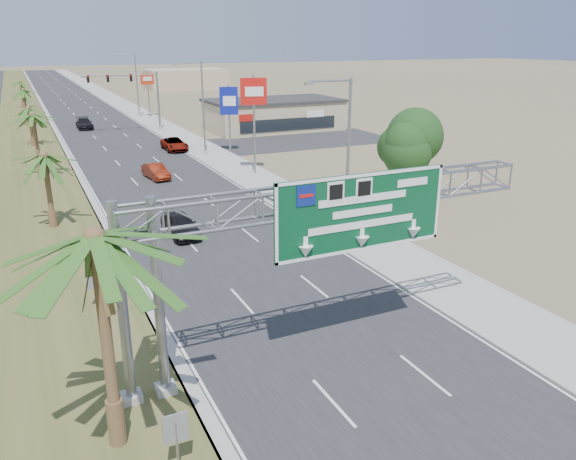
% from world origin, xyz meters
% --- Properties ---
extents(road, '(12.00, 300.00, 0.02)m').
position_xyz_m(road, '(0.00, 110.00, 0.01)').
color(road, '#28282B').
rests_on(road, ground).
extents(sidewalk_right, '(4.00, 300.00, 0.10)m').
position_xyz_m(sidewalk_right, '(8.50, 110.00, 0.05)').
color(sidewalk_right, '#9E9B93').
rests_on(sidewalk_right, ground).
extents(median_grass, '(7.00, 300.00, 0.12)m').
position_xyz_m(median_grass, '(-10.00, 110.00, 0.06)').
color(median_grass, '#474F23').
rests_on(median_grass, ground).
extents(sign_gantry, '(16.75, 1.24, 7.50)m').
position_xyz_m(sign_gantry, '(-1.06, 9.93, 6.06)').
color(sign_gantry, gray).
rests_on(sign_gantry, ground).
extents(palm_near, '(5.70, 5.70, 8.35)m').
position_xyz_m(palm_near, '(-9.20, 8.00, 6.93)').
color(palm_near, brown).
rests_on(palm_near, ground).
extents(palm_row_b, '(3.99, 3.99, 5.95)m').
position_xyz_m(palm_row_b, '(-9.50, 32.00, 4.90)').
color(palm_row_b, brown).
rests_on(palm_row_b, ground).
extents(palm_row_c, '(3.99, 3.99, 6.75)m').
position_xyz_m(palm_row_c, '(-9.50, 48.00, 5.66)').
color(palm_row_c, brown).
rests_on(palm_row_c, ground).
extents(palm_row_d, '(3.99, 3.99, 5.45)m').
position_xyz_m(palm_row_d, '(-9.50, 66.00, 4.42)').
color(palm_row_d, brown).
rests_on(palm_row_d, ground).
extents(palm_row_e, '(3.99, 3.99, 6.15)m').
position_xyz_m(palm_row_e, '(-9.50, 85.00, 5.09)').
color(palm_row_e, brown).
rests_on(palm_row_e, ground).
extents(palm_row_f, '(3.99, 3.99, 5.75)m').
position_xyz_m(palm_row_f, '(-9.50, 110.00, 4.71)').
color(palm_row_f, brown).
rests_on(palm_row_f, ground).
extents(streetlight_near, '(3.27, 0.44, 10.00)m').
position_xyz_m(streetlight_near, '(7.30, 22.00, 4.69)').
color(streetlight_near, gray).
rests_on(streetlight_near, ground).
extents(streetlight_mid, '(3.27, 0.44, 10.00)m').
position_xyz_m(streetlight_mid, '(7.30, 52.00, 4.69)').
color(streetlight_mid, gray).
rests_on(streetlight_mid, ground).
extents(streetlight_far, '(3.27, 0.44, 10.00)m').
position_xyz_m(streetlight_far, '(7.30, 88.00, 4.69)').
color(streetlight_far, gray).
rests_on(streetlight_far, ground).
extents(signal_mast, '(10.28, 0.71, 8.00)m').
position_xyz_m(signal_mast, '(5.17, 71.97, 4.85)').
color(signal_mast, gray).
rests_on(signal_mast, ground).
extents(store_building, '(18.00, 10.00, 4.00)m').
position_xyz_m(store_building, '(22.00, 66.00, 2.00)').
color(store_building, tan).
rests_on(store_building, ground).
extents(oak_near, '(4.50, 4.50, 6.80)m').
position_xyz_m(oak_near, '(15.00, 26.00, 4.53)').
color(oak_near, brown).
rests_on(oak_near, ground).
extents(oak_far, '(3.50, 3.50, 5.60)m').
position_xyz_m(oak_far, '(18.00, 30.00, 3.82)').
color(oak_far, brown).
rests_on(oak_far, ground).
extents(median_signback_a, '(0.75, 0.08, 2.08)m').
position_xyz_m(median_signback_a, '(-7.80, 6.00, 1.45)').
color(median_signback_a, gray).
rests_on(median_signback_a, ground).
extents(median_signback_b, '(0.75, 0.08, 2.08)m').
position_xyz_m(median_signback_b, '(-8.50, 18.00, 1.45)').
color(median_signback_b, gray).
rests_on(median_signback_b, ground).
extents(building_distant_right, '(20.00, 12.00, 5.00)m').
position_xyz_m(building_distant_right, '(30.00, 140.00, 2.50)').
color(building_distant_right, tan).
rests_on(building_distant_right, ground).
extents(car_left_lane, '(1.94, 4.43, 1.48)m').
position_xyz_m(car_left_lane, '(-2.11, 26.77, 0.74)').
color(car_left_lane, black).
rests_on(car_left_lane, ground).
extents(car_mid_lane, '(1.95, 4.28, 1.36)m').
position_xyz_m(car_mid_lane, '(0.05, 43.30, 0.68)').
color(car_mid_lane, '#671809').
rests_on(car_mid_lane, ground).
extents(car_right_lane, '(2.42, 5.14, 1.42)m').
position_xyz_m(car_right_lane, '(5.18, 56.35, 0.71)').
color(car_right_lane, gray).
rests_on(car_right_lane, ground).
extents(car_far, '(2.12, 5.16, 1.49)m').
position_xyz_m(car_far, '(-2.25, 78.28, 0.75)').
color(car_far, black).
rests_on(car_far, ground).
extents(pole_sign_red_near, '(2.39, 0.95, 9.09)m').
position_xyz_m(pole_sign_red_near, '(9.00, 41.16, 7.15)').
color(pole_sign_red_near, gray).
rests_on(pole_sign_red_near, ground).
extents(pole_sign_blue, '(1.97, 1.01, 7.47)m').
position_xyz_m(pole_sign_blue, '(10.54, 52.27, 5.49)').
color(pole_sign_blue, gray).
rests_on(pole_sign_blue, ground).
extents(pole_sign_red_far, '(2.20, 0.88, 7.28)m').
position_xyz_m(pole_sign_red_far, '(9.00, 86.90, 5.69)').
color(pole_sign_red_far, gray).
rests_on(pole_sign_red_far, ground).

